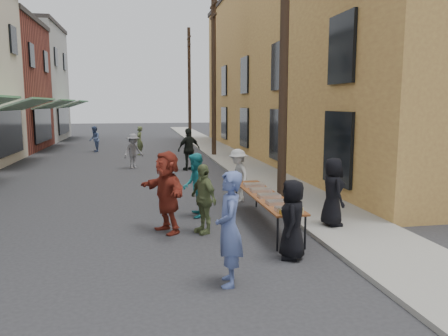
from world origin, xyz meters
name	(u,v)px	position (x,y,z in m)	size (l,w,h in m)	color
ground	(132,243)	(0.00, 0.00, 0.00)	(120.00, 120.00, 0.00)	#28282B
sidewalk	(226,155)	(5.00, 15.00, 0.05)	(2.20, 60.00, 0.10)	gray
building_ochre	(337,66)	(11.10, 14.00, 5.00)	(10.00, 28.00, 10.00)	#B57D40
utility_pole_near	(284,47)	(4.30, 3.00, 4.50)	(0.26, 0.26, 9.00)	#2D2116
utility_pole_mid	(214,75)	(4.30, 15.00, 4.50)	(0.26, 0.26, 9.00)	#2D2116
utility_pole_far	(189,84)	(4.30, 27.00, 4.50)	(0.26, 0.26, 9.00)	#2D2116
serving_table	(265,196)	(3.16, 0.80, 0.71)	(0.70, 4.00, 0.75)	brown
catering_tray_sausage	(288,209)	(3.16, -0.85, 0.79)	(0.50, 0.33, 0.08)	maroon
catering_tray_foil_b	(278,202)	(3.16, -0.20, 0.79)	(0.50, 0.33, 0.08)	#B2B2B7
catering_tray_buns	(269,196)	(3.16, 0.50, 0.79)	(0.50, 0.33, 0.08)	tan
catering_tray_foil_d	(261,190)	(3.16, 1.20, 0.79)	(0.50, 0.33, 0.08)	#B2B2B7
catering_tray_buns_end	(254,185)	(3.16, 1.90, 0.79)	(0.50, 0.33, 0.08)	tan
condiment_jar_a	(282,213)	(2.94, -1.15, 0.79)	(0.07, 0.07, 0.08)	#A57F26
condiment_jar_b	(281,212)	(2.94, -1.05, 0.79)	(0.07, 0.07, 0.08)	#A57F26
condiment_jar_c	(279,211)	(2.94, -0.95, 0.79)	(0.07, 0.07, 0.08)	#A57F26
cup_stack	(302,211)	(3.36, -1.10, 0.81)	(0.08, 0.08, 0.12)	tan
guest_front_a	(293,219)	(3.01, -1.53, 0.76)	(0.74, 0.48, 1.52)	black
guest_front_b	(229,229)	(1.60, -2.48, 0.93)	(0.68, 0.45, 1.87)	#51629C
guest_front_c	(195,185)	(1.60, 1.90, 0.83)	(0.81, 0.63, 1.67)	teal
guest_front_d	(238,175)	(3.10, 3.49, 0.79)	(1.03, 0.59, 1.59)	silver
guest_front_e	(203,199)	(1.60, 0.44, 0.79)	(0.93, 0.39, 1.59)	#5E6C3E
guest_queue_back	(167,192)	(0.80, 0.67, 0.94)	(1.74, 0.55, 1.88)	maroon
server	(333,192)	(4.59, 0.16, 0.90)	(0.78, 0.51, 1.59)	black
passerby_left	(133,151)	(-0.09, 11.06, 0.79)	(1.02, 0.59, 1.59)	slate
passerby_mid	(189,149)	(2.34, 10.00, 0.93)	(1.09, 0.46, 1.87)	black
passerby_right	(139,141)	(0.18, 16.42, 0.83)	(0.60, 0.40, 1.65)	#516038
passerby_far	(94,139)	(-2.52, 18.51, 0.79)	(0.77, 0.60, 1.58)	#4F669A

